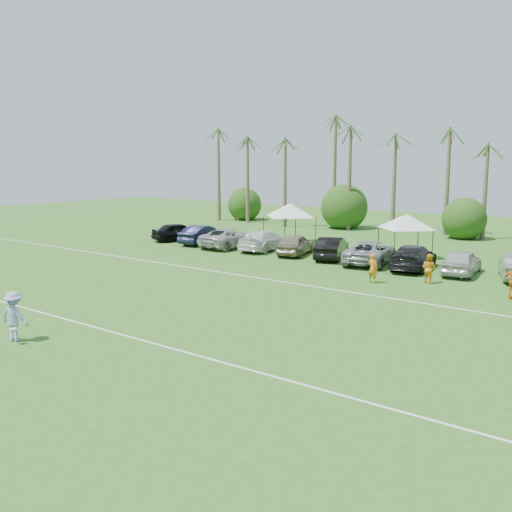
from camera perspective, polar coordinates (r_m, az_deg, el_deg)
The scene contains 27 objects.
ground at distance 25.34m, azimuth -22.53°, elevation -6.77°, with size 120.00×120.00×0.00m, color #2E621D.
field_lines at distance 30.00m, azimuth -9.30°, elevation -3.66°, with size 80.00×12.10×0.01m.
palm_tree_0 at distance 66.16m, azimuth -3.90°, elevation 10.16°, with size 2.40×2.40×8.90m.
palm_tree_1 at distance 63.03m, azimuth -0.40°, elevation 11.01°, with size 2.40×2.40×9.90m.
palm_tree_2 at distance 60.16m, azimuth 3.47°, elevation 11.87°, with size 2.40×2.40×10.90m.
palm_tree_3 at distance 58.10m, azimuth 6.86°, elevation 12.74°, with size 2.40×2.40×11.90m.
palm_tree_4 at distance 56.10m, azimuth 10.40°, elevation 10.13°, with size 2.40×2.40×8.90m.
palm_tree_5 at distance 54.45m, azimuth 14.26°, elevation 10.93°, with size 2.40×2.40×9.90m.
palm_tree_6 at distance 53.05m, azimuth 18.36°, elevation 11.72°, with size 2.40×2.40×10.90m.
palm_tree_7 at distance 51.94m, azimuth 22.69°, elevation 12.47°, with size 2.40×2.40×11.90m.
bush_tree_0 at distance 65.22m, azimuth -1.26°, elevation 5.19°, with size 4.00×4.00×4.00m.
bush_tree_1 at distance 58.13m, azimuth 8.90°, elevation 4.54°, with size 4.00×4.00×4.00m.
bush_tree_2 at distance 53.58m, azimuth 20.32°, elevation 3.63°, with size 4.00×4.00×4.00m.
sideline_player_a at distance 32.52m, azimuth 11.59°, elevation -1.20°, with size 0.61×0.40×1.68m, color orange.
sideline_player_b at distance 33.28m, azimuth 16.90°, elevation -1.20°, with size 0.80×0.62×1.64m, color orange.
canopy_tent_left at distance 46.91m, azimuth 3.43°, elevation 5.29°, with size 4.76×4.76×3.85m.
canopy_tent_right at distance 41.33m, azimuth 14.85°, elevation 4.06°, with size 4.40×4.40×3.57m.
frisbee_player at distance 23.56m, azimuth -23.00°, elevation -5.58°, with size 1.38×1.00×1.93m.
parked_car_0 at distance 49.00m, azimuth -7.76°, elevation 2.43°, with size 1.82×4.52×1.54m, color black.
parked_car_1 at distance 46.82m, azimuth -5.33°, elevation 2.14°, with size 1.63×4.67×1.54m, color black.
parked_car_2 at distance 44.81m, azimuth -2.58°, elevation 1.84°, with size 2.55×5.54×1.54m, color #ACACAD.
parked_car_3 at distance 43.36m, azimuth 0.86°, elevation 1.59°, with size 2.16×5.30×1.54m, color white.
parked_car_4 at distance 41.43m, azimuth 3.94°, elevation 1.19°, with size 1.82×4.52×1.54m, color gray.
parked_car_5 at distance 39.97m, azimuth 7.59°, elevation 0.82°, with size 1.63×4.67×1.54m, color black.
parked_car_6 at distance 38.46m, azimuth 11.33°, elevation 0.37°, with size 2.55×5.54×1.54m, color gray.
parked_car_7 at distance 37.24m, azimuth 15.43°, elevation -0.09°, with size 2.16×5.30×1.54m, color black.
parked_car_8 at distance 36.39m, azimuth 19.86°, elevation -0.54°, with size 1.82×4.52×1.54m, color silver.
Camera 1 is at (21.16, -12.14, 6.83)m, focal length 40.00 mm.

